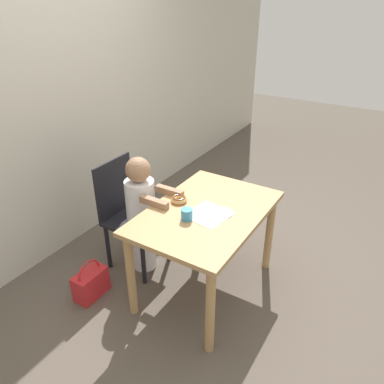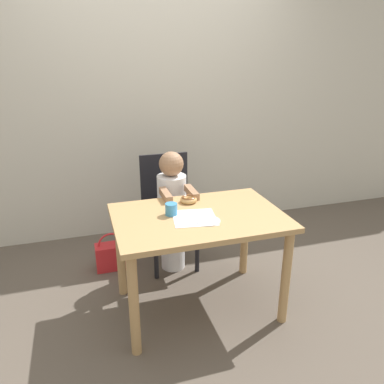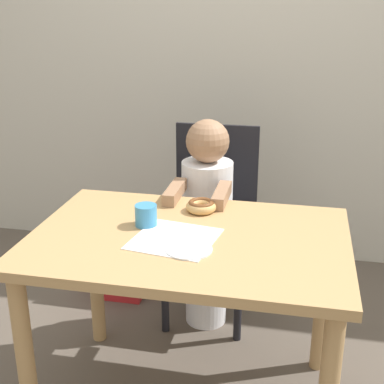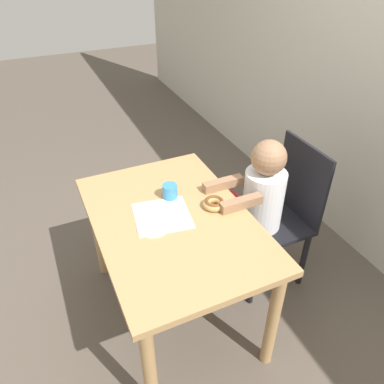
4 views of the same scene
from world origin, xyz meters
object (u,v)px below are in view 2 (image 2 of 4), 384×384
child_figure (172,210)px  handbag (112,255)px  donut (189,199)px  cup (171,209)px  chair (169,210)px

child_figure → handbag: 0.64m
child_figure → donut: bearing=-83.0°
child_figure → donut: child_figure is taller
child_figure → cup: (-0.13, -0.50, 0.23)m
child_figure → cup: size_ratio=12.49×
handbag → cup: cup is taller
donut → child_figure: bearing=97.0°
child_figure → cup: child_figure is taller
child_figure → handbag: child_figure is taller
chair → cup: 0.70m
handbag → chair: bearing=-0.3°
chair → handbag: chair is taller
donut → cup: 0.24m
handbag → cup: (0.36, -0.64, 0.63)m
chair → child_figure: (-0.00, -0.13, 0.05)m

